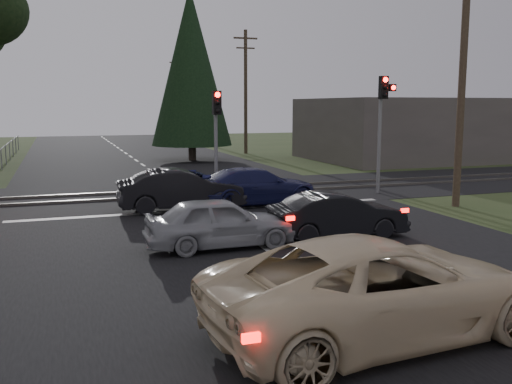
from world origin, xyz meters
name	(u,v)px	position (x,y,z in m)	size (l,w,h in m)	color
ground	(306,277)	(0.00, 0.00, 0.00)	(120.00, 120.00, 0.00)	#2E3E1C
road	(196,201)	(0.00, 10.00, 0.01)	(14.00, 100.00, 0.01)	black
rail_corridor	(185,194)	(0.00, 12.00, 0.01)	(120.00, 8.00, 0.01)	black
stop_line	(208,209)	(0.00, 8.20, 0.01)	(13.00, 0.35, 0.00)	silver
rail_near	(189,195)	(0.00, 11.20, 0.05)	(120.00, 0.12, 0.10)	#59544C
rail_far	(181,190)	(0.00, 12.80, 0.05)	(120.00, 0.12, 0.10)	#59544C
traffic_signal_right	(383,111)	(7.55, 9.47, 3.31)	(0.68, 0.48, 4.70)	slate
traffic_signal_center	(217,125)	(1.00, 10.68, 2.81)	(0.32, 0.48, 4.10)	slate
utility_pole_near	(463,71)	(8.50, 6.00, 4.73)	(1.80, 0.26, 9.00)	#4C3D2D
utility_pole_mid	(246,89)	(8.50, 30.00, 4.73)	(1.80, 0.26, 9.00)	#4C3D2D
utility_pole_far	(178,95)	(8.50, 55.00, 4.73)	(1.80, 0.26, 9.00)	#4C3D2D
conifer_tree	(191,67)	(3.50, 26.00, 5.99)	(5.20, 5.20, 11.00)	#473D33
fence_left	(0,173)	(-7.80, 22.50, 0.00)	(0.10, 36.00, 1.20)	slate
building_right	(418,129)	(18.00, 22.00, 2.00)	(14.00, 10.00, 4.00)	#59514C
cream_coupe	(380,288)	(-0.20, -3.19, 0.77)	(2.57, 5.56, 1.55)	beige
dark_hatchback	(338,216)	(2.26, 2.98, 0.61)	(1.30, 3.73, 1.23)	black
silver_car	(220,223)	(-1.02, 2.99, 0.64)	(1.52, 3.78, 1.29)	#93959A
blue_sedan	(256,186)	(1.89, 8.62, 0.67)	(1.87, 4.60, 1.33)	#171945
dark_car_far	(181,190)	(-0.89, 8.43, 0.70)	(1.49, 4.26, 1.40)	black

